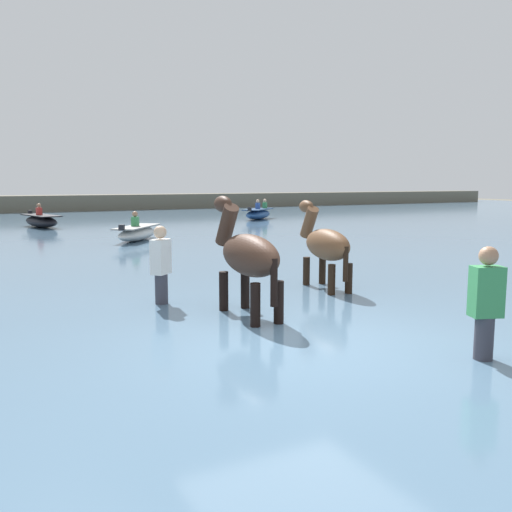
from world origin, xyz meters
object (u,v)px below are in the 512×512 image
at_px(horse_lead_bay, 325,247).
at_px(person_spectator_far, 161,275).
at_px(horse_trailing_dark_bay, 247,258).
at_px(boat_near_port, 258,214).
at_px(boat_far_offshore, 137,233).
at_px(person_onlooker_left, 485,318).
at_px(boat_distant_west, 41,221).

distance_m(horse_lead_bay, person_spectator_far, 2.98).
relative_size(horse_trailing_dark_bay, boat_near_port, 0.82).
height_order(horse_lead_bay, boat_near_port, horse_lead_bay).
xyz_separation_m(boat_far_offshore, person_onlooker_left, (-0.11, -13.55, 0.21)).
height_order(horse_lead_bay, boat_far_offshore, horse_lead_bay).
xyz_separation_m(boat_distant_west, person_onlooker_left, (1.97, -20.54, 0.19)).
bearing_deg(person_spectator_far, boat_near_port, 57.24).
height_order(boat_distant_west, boat_far_offshore, boat_distant_west).
relative_size(boat_near_port, person_spectator_far, 1.57).
bearing_deg(boat_near_port, boat_far_offshore, -139.41).
relative_size(horse_trailing_dark_bay, boat_distant_west, 0.73).
relative_size(horse_lead_bay, person_onlooker_left, 1.20).
bearing_deg(horse_lead_bay, boat_far_offshore, 94.15).
height_order(boat_distant_west, person_onlooker_left, person_onlooker_left).
distance_m(horse_trailing_dark_bay, person_spectator_far, 1.59).
distance_m(boat_distant_west, boat_near_port, 10.39).
height_order(person_spectator_far, person_onlooker_left, same).
relative_size(horse_lead_bay, boat_far_offshore, 0.79).
height_order(horse_lead_bay, boat_distant_west, horse_lead_bay).
relative_size(horse_lead_bay, horse_trailing_dark_bay, 0.94).
relative_size(horse_lead_bay, boat_distant_west, 0.68).
distance_m(boat_near_port, person_spectator_far, 19.56).
bearing_deg(boat_far_offshore, boat_distant_west, 106.57).
distance_m(boat_near_port, boat_far_offshore, 10.94).
xyz_separation_m(boat_far_offshore, person_spectator_far, (-2.28, -9.33, 0.21)).
relative_size(horse_trailing_dark_bay, person_spectator_far, 1.28).
height_order(horse_trailing_dark_bay, person_spectator_far, horse_trailing_dark_bay).
distance_m(boat_distant_west, boat_far_offshore, 7.29).
height_order(horse_trailing_dark_bay, boat_distant_west, horse_trailing_dark_bay).
distance_m(boat_near_port, person_onlooker_left, 22.32).
xyz_separation_m(horse_trailing_dark_bay, boat_distant_west, (-0.63, 17.62, -0.56)).
relative_size(boat_distant_west, boat_near_port, 1.12).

